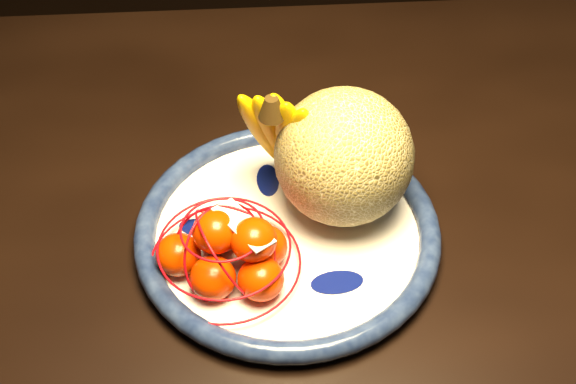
# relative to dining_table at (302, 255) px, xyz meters

# --- Properties ---
(dining_table) EXTENTS (1.55, 1.05, 0.72)m
(dining_table) POSITION_rel_dining_table_xyz_m (0.00, 0.00, 0.00)
(dining_table) COLOR black
(dining_table) RESTS_ON ground
(fruit_bowl) EXTENTS (0.35, 0.35, 0.03)m
(fruit_bowl) POSITION_rel_dining_table_xyz_m (-0.02, -0.04, 0.09)
(fruit_bowl) COLOR white
(fruit_bowl) RESTS_ON dining_table
(cantaloupe) EXTENTS (0.16, 0.16, 0.16)m
(cantaloupe) POSITION_rel_dining_table_xyz_m (0.04, 0.01, 0.17)
(cantaloupe) COLOR olive
(cantaloupe) RESTS_ON fruit_bowl
(banana_bunch) EXTENTS (0.11, 0.11, 0.17)m
(banana_bunch) POSITION_rel_dining_table_xyz_m (-0.03, 0.04, 0.18)
(banana_bunch) COLOR #DDAD09
(banana_bunch) RESTS_ON fruit_bowl
(mandarin_bag) EXTENTS (0.22, 0.22, 0.10)m
(mandarin_bag) POSITION_rel_dining_table_xyz_m (-0.07, -0.10, 0.12)
(mandarin_bag) COLOR #FF2A02
(mandarin_bag) RESTS_ON fruit_bowl
(price_tag) EXTENTS (0.07, 0.07, 0.01)m
(price_tag) POSITION_rel_dining_table_xyz_m (-0.06, -0.09, 0.16)
(price_tag) COLOR white
(price_tag) RESTS_ON mandarin_bag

